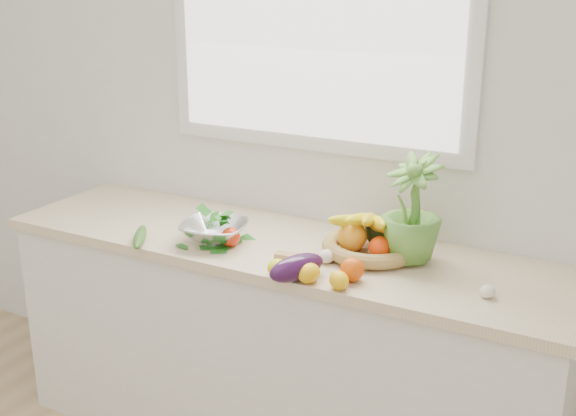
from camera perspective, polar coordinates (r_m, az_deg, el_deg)
The scene contains 20 objects.
back_wall at distance 2.88m, azimuth 2.20°, elevation 7.58°, with size 4.50×0.02×2.70m, color white.
counter_cabinet at distance 2.95m, azimuth -0.68°, elevation -11.24°, with size 2.20×0.58×0.86m, color silver.
countertop at distance 2.76m, azimuth -0.71°, elevation -3.08°, with size 2.24×0.62×0.04m, color beige.
window_frame at distance 2.82m, azimuth 2.16°, elevation 15.53°, with size 1.30×0.03×1.10m, color white.
window_pane at distance 2.81m, azimuth 1.97°, elevation 15.52°, with size 1.18×0.01×0.98m, color white.
orange_loose at distance 2.41m, azimuth 5.09°, elevation -4.87°, with size 0.08×0.08×0.08m, color #DB4C06.
lemon_a at distance 2.45m, azimuth -0.89°, elevation -4.72°, with size 0.06×0.07×0.06m, color yellow.
lemon_b at distance 2.39m, azimuth 1.66°, elevation -5.17°, with size 0.07×0.08×0.07m, color #F8B30D.
lemon_c at distance 2.35m, azimuth 4.04°, elevation -5.72°, with size 0.06×0.08×0.06m, color yellow.
apple at distance 2.70m, azimuth -4.57°, elevation -2.30°, with size 0.07×0.07×0.07m, color red.
ginger at distance 2.56m, azimuth 0.08°, elevation -3.96°, with size 0.10×0.04×0.03m, color tan.
garlic_a at distance 2.55m, azimuth 3.05°, elevation -3.84°, with size 0.06×0.06×0.05m, color white.
garlic_b at distance 2.62m, azimuth 6.89°, elevation -3.40°, with size 0.05×0.05×0.04m, color silver.
garlic_c at distance 2.38m, azimuth 15.49°, elevation -6.38°, with size 0.05×0.05×0.04m, color white.
eggplant at distance 2.41m, azimuth 0.69°, elevation -4.73°, with size 0.08×0.22×0.09m, color #300F38.
cucumber at distance 2.80m, azimuth -11.62°, elevation -2.24°, with size 0.04×0.24×0.04m, color #2C5619.
radish at distance 2.77m, azimuth -11.64°, elevation -2.58°, with size 0.03×0.03×0.03m, color #C61845.
potted_herb at distance 2.53m, azimuth 9.76°, elevation 0.06°, with size 0.21×0.21×0.38m, color #5C9737.
fruit_basket at distance 2.64m, azimuth 6.56°, elevation -2.57°, with size 0.44×0.44×0.19m.
colander_with_spinach at distance 2.74m, azimuth -5.84°, elevation -1.46°, with size 0.31×0.31×0.13m.
Camera 1 is at (1.26, -0.29, 1.89)m, focal length 45.00 mm.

